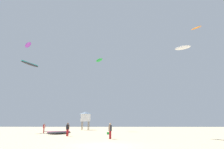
{
  "coord_description": "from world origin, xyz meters",
  "views": [
    {
      "loc": [
        0.98,
        -15.33,
        1.73
      ],
      "look_at": [
        0.0,
        20.62,
        10.71
      ],
      "focal_mm": 30.71,
      "sensor_mm": 36.0,
      "label": 1
    }
  ],
  "objects": [
    {
      "name": "kite_aloft_1",
      "position": [
        -3.16,
        26.95,
        15.76
      ],
      "size": [
        2.14,
        2.49,
        0.64
      ],
      "color": "green"
    },
    {
      "name": "ground_plane",
      "position": [
        0.0,
        0.0,
        0.0
      ],
      "size": [
        120.0,
        120.0,
        0.0
      ],
      "primitive_type": "plane",
      "color": "#C6B28C"
    },
    {
      "name": "person_midground",
      "position": [
        -5.43,
        10.05,
        0.97
      ],
      "size": [
        0.5,
        0.38,
        1.66
      ],
      "rotation": [
        0.0,
        0.0,
        1.07
      ],
      "color": "#B21E23",
      "rests_on": "ground"
    },
    {
      "name": "kite_grounded_near",
      "position": [
        -7.62,
        13.81,
        0.22
      ],
      "size": [
        3.62,
        3.22,
        0.45
      ],
      "color": "#2D2D33",
      "rests_on": "ground"
    },
    {
      "name": "kite_aloft_0",
      "position": [
        16.18,
        26.44,
        18.43
      ],
      "size": [
        3.57,
        2.79,
        0.89
      ],
      "color": "white"
    },
    {
      "name": "person_foreground",
      "position": [
        0.2,
        6.1,
        0.96
      ],
      "size": [
        0.37,
        0.5,
        1.65
      ],
      "rotation": [
        0.0,
        0.0,
        5.82
      ],
      "color": "#B21E23",
      "rests_on": "ground"
    },
    {
      "name": "kite_aloft_4",
      "position": [
        -21.16,
        28.52,
        20.42
      ],
      "size": [
        3.35,
        3.97,
        0.47
      ],
      "color": "purple"
    },
    {
      "name": "kite_aloft_5",
      "position": [
        -16.43,
        20.8,
        13.01
      ],
      "size": [
        2.89,
        4.53,
        0.89
      ],
      "color": "#2D2D33"
    },
    {
      "name": "cooler_box",
      "position": [
        -0.29,
        13.84,
        0.16
      ],
      "size": [
        0.56,
        0.36,
        0.32
      ],
      "primitive_type": "cube",
      "color": "green",
      "rests_on": "ground"
    },
    {
      "name": "person_left",
      "position": [
        -11.23,
        17.35,
        0.91
      ],
      "size": [
        0.35,
        0.45,
        1.56
      ],
      "rotation": [
        0.0,
        0.0,
        0.59
      ],
      "color": "#B21E23",
      "rests_on": "ground"
    },
    {
      "name": "lifeguard_tower",
      "position": [
        -6.51,
        30.71,
        3.05
      ],
      "size": [
        2.3,
        2.3,
        4.15
      ],
      "color": "#8C704C",
      "rests_on": "ground"
    },
    {
      "name": "kite_aloft_3",
      "position": [
        17.96,
        22.35,
        21.28
      ],
      "size": [
        1.94,
        2.17,
        0.31
      ],
      "color": "orange"
    }
  ]
}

